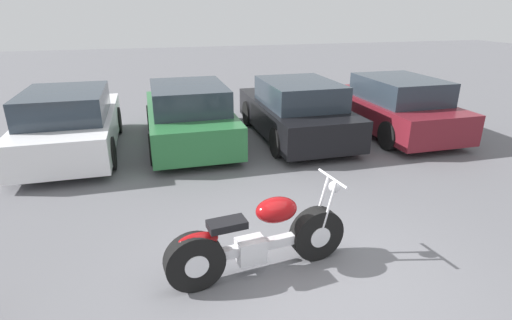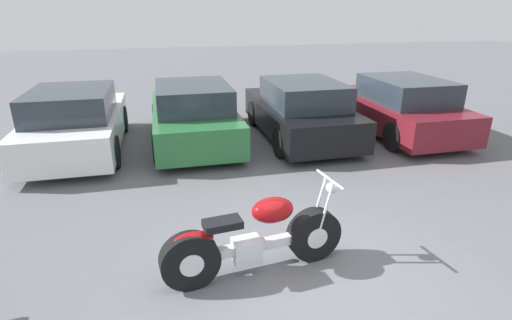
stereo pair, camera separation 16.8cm
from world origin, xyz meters
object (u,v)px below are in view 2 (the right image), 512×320
(parked_car_white, at_px, (76,122))
(parked_car_green, at_px, (193,115))
(parked_car_maroon, at_px, (400,107))
(motorcycle, at_px, (254,240))
(parked_car_black, at_px, (301,111))

(parked_car_white, relative_size, parked_car_green, 1.00)
(parked_car_green, distance_m, parked_car_maroon, 5.19)
(motorcycle, xyz_separation_m, parked_car_white, (-2.82, 5.21, 0.23))
(motorcycle, relative_size, parked_car_green, 0.55)
(motorcycle, xyz_separation_m, parked_car_maroon, (4.93, 4.79, 0.23))
(parked_car_white, relative_size, parked_car_maroon, 1.00)
(motorcycle, bearing_deg, parked_car_green, 92.61)
(parked_car_maroon, bearing_deg, motorcycle, -135.82)
(parked_car_black, distance_m, parked_car_maroon, 2.59)
(parked_car_white, distance_m, parked_car_green, 2.58)
(parked_car_white, distance_m, parked_car_maroon, 7.76)
(motorcycle, xyz_separation_m, parked_car_black, (2.35, 5.00, 0.23))
(motorcycle, bearing_deg, parked_car_black, 64.86)
(parked_car_white, relative_size, parked_car_black, 1.00)
(parked_car_black, bearing_deg, motorcycle, -115.14)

